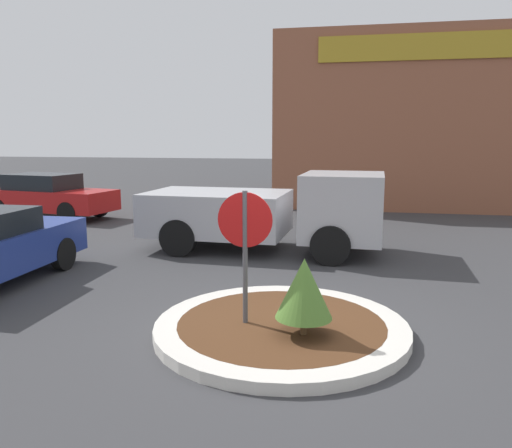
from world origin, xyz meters
TOP-DOWN VIEW (x-y plane):
  - ground_plane at (0.00, 0.00)m, footprint 120.00×120.00m
  - traffic_island at (0.00, 0.00)m, footprint 3.57×3.57m
  - stop_sign at (-0.50, -0.09)m, footprint 0.76×0.07m
  - island_shrub at (0.35, -0.38)m, footprint 0.75×0.75m
  - utility_truck at (-1.04, 5.11)m, footprint 5.77×2.55m
  - storefront_building at (3.46, 15.32)m, footprint 11.24×6.07m
  - parked_sedan_red at (-9.39, 8.69)m, footprint 4.86×2.42m

SIDE VIEW (x-z plane):
  - ground_plane at x=0.00m, z-range 0.00..0.00m
  - traffic_island at x=0.00m, z-range 0.00..0.16m
  - parked_sedan_red at x=-9.39m, z-range 0.02..1.53m
  - island_shrub at x=0.35m, z-range 0.27..1.31m
  - utility_truck at x=-1.04m, z-range 0.03..1.94m
  - stop_sign at x=-0.50m, z-range 0.39..2.41m
  - storefront_building at x=3.46m, z-range 0.00..6.68m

